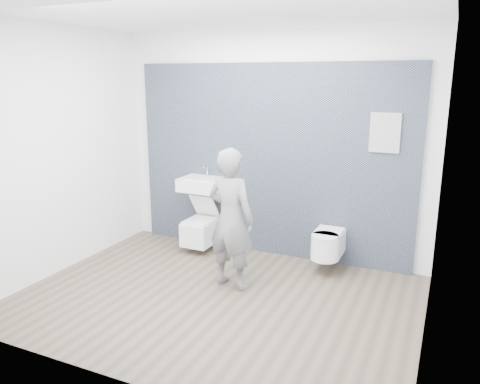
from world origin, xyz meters
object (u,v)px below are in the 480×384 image
at_px(toilet_square, 201,230).
at_px(visitor, 231,219).
at_px(toilet_rounded, 327,244).
at_px(washbasin, 202,184).

height_order(toilet_square, visitor, visitor).
bearing_deg(toilet_rounded, visitor, -136.16).
height_order(toilet_square, toilet_rounded, toilet_square).
height_order(washbasin, visitor, visitor).
bearing_deg(visitor, toilet_square, -34.68).
bearing_deg(toilet_square, washbasin, 90.00).
bearing_deg(washbasin, visitor, -46.61).
bearing_deg(toilet_rounded, toilet_square, 179.38).
bearing_deg(washbasin, toilet_square, -90.00).
relative_size(toilet_rounded, visitor, 0.36).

